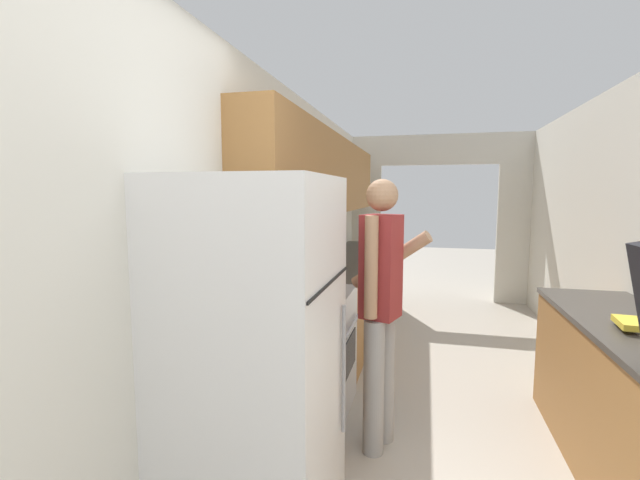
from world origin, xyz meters
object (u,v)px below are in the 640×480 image
object	(u,v)px
refrigerator	(256,355)
person	(380,306)
knife	(318,278)
range_oven	(308,350)

from	to	relation	value
refrigerator	person	xyz separation A→B (m)	(0.51, 0.78, 0.07)
person	knife	size ratio (longest dim) A/B	5.29
person	knife	world-z (taller)	person
range_oven	person	world-z (taller)	person
refrigerator	range_oven	world-z (taller)	refrigerator
person	knife	distance (m)	1.08
knife	person	bearing A→B (deg)	-62.87
person	knife	bearing A→B (deg)	53.19
range_oven	person	distance (m)	0.82
refrigerator	person	distance (m)	0.94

